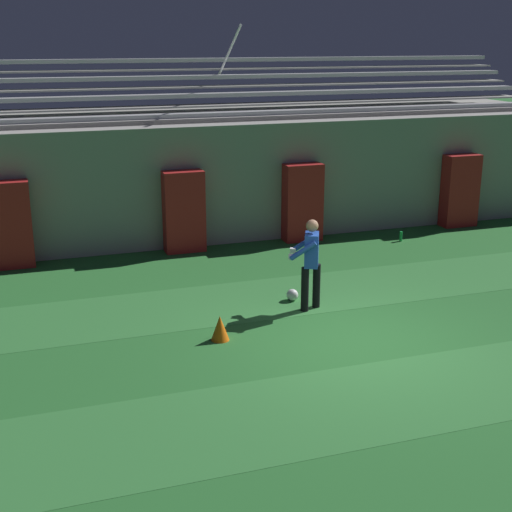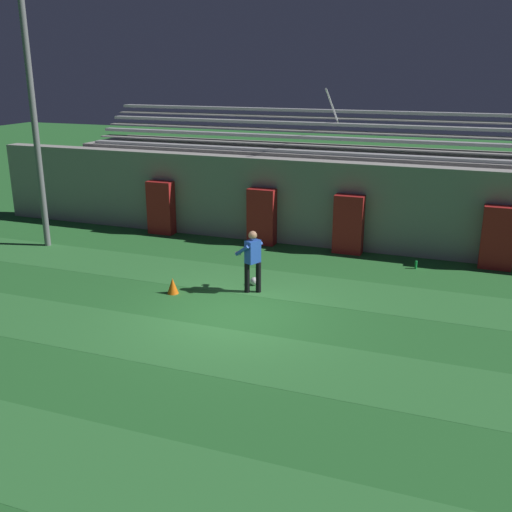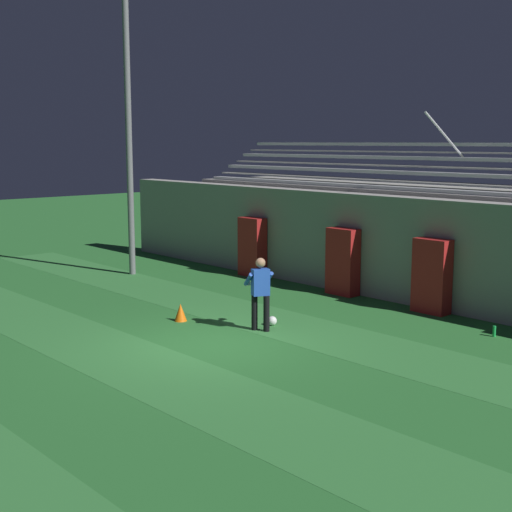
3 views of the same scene
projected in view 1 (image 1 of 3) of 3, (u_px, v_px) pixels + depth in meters
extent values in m
plane|color=#286B2D|center=(357.00, 343.00, 11.50)|extent=(80.00, 80.00, 0.00)
cube|color=#337A38|center=(415.00, 393.00, 9.87)|extent=(28.00, 2.10, 0.01)
cube|color=#337A38|center=(301.00, 294.00, 13.68)|extent=(28.00, 2.10, 0.01)
cube|color=#999691|center=(238.00, 183.00, 16.98)|extent=(24.00, 0.60, 2.80)
cube|color=#B21E1E|center=(184.00, 212.00, 16.18)|extent=(0.92, 0.44, 1.86)
cube|color=#B21E1E|center=(303.00, 203.00, 17.06)|extent=(0.92, 0.44, 1.86)
cube|color=#B21E1E|center=(9.00, 225.00, 15.03)|extent=(0.92, 0.44, 1.86)
cube|color=#B21E1E|center=(460.00, 191.00, 18.39)|extent=(0.92, 0.44, 1.86)
cube|color=#999691|center=(215.00, 167.00, 18.78)|extent=(18.00, 3.20, 2.90)
cube|color=silver|center=(228.00, 114.00, 17.20)|extent=(17.10, 0.36, 0.10)
cube|color=#999691|center=(231.00, 124.00, 17.09)|extent=(17.10, 0.60, 0.04)
cube|color=silver|center=(220.00, 95.00, 17.72)|extent=(17.10, 0.36, 0.10)
cube|color=#999691|center=(222.00, 105.00, 17.61)|extent=(17.10, 0.60, 0.04)
cube|color=silver|center=(212.00, 77.00, 18.24)|extent=(17.10, 0.36, 0.10)
cube|color=#999691|center=(215.00, 87.00, 18.12)|extent=(17.10, 0.60, 0.04)
cube|color=silver|center=(205.00, 60.00, 18.75)|extent=(17.10, 0.36, 0.10)
cube|color=#999691|center=(207.00, 69.00, 18.64)|extent=(17.10, 0.60, 0.04)
cylinder|color=silver|center=(229.00, 51.00, 17.59)|extent=(0.06, 1.93, 1.25)
cylinder|color=black|center=(305.00, 289.00, 12.72)|extent=(0.19, 0.19, 0.82)
cylinder|color=black|center=(316.00, 286.00, 12.91)|extent=(0.19, 0.19, 0.82)
cube|color=#234CB2|center=(312.00, 250.00, 12.60)|extent=(0.38, 0.45, 0.60)
sphere|color=#A37556|center=(312.00, 226.00, 12.47)|extent=(0.22, 0.22, 0.22)
cylinder|color=#234CB2|center=(303.00, 251.00, 12.38)|extent=(0.47, 0.28, 0.37)
cylinder|color=#234CB2|center=(304.00, 243.00, 12.83)|extent=(0.47, 0.28, 0.37)
cube|color=silver|center=(292.00, 257.00, 12.47)|extent=(0.15, 0.15, 0.08)
cube|color=silver|center=(293.00, 250.00, 12.85)|extent=(0.15, 0.15, 0.08)
sphere|color=white|center=(292.00, 295.00, 13.32)|extent=(0.22, 0.22, 0.22)
cone|color=orange|center=(220.00, 328.00, 11.54)|extent=(0.30, 0.30, 0.42)
cylinder|color=green|center=(401.00, 236.00, 17.19)|extent=(0.07, 0.07, 0.24)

